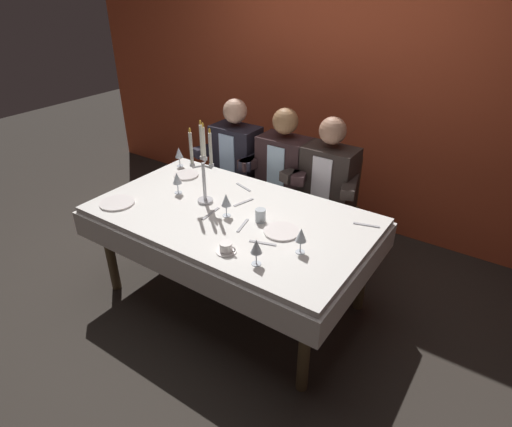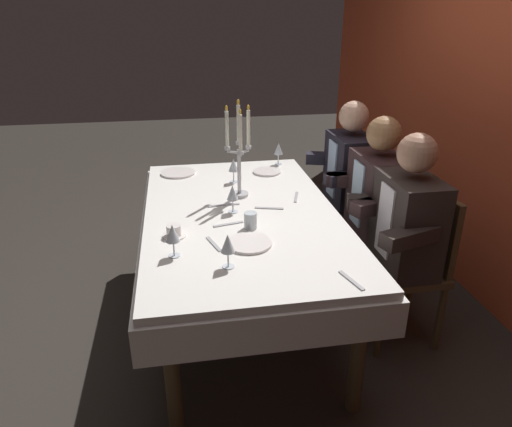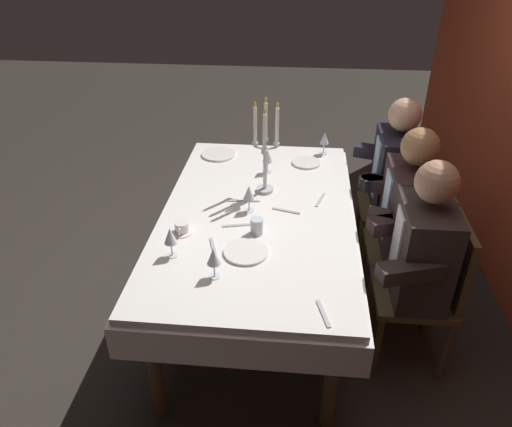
% 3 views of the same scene
% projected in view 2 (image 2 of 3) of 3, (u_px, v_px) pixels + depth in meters
% --- Properties ---
extents(ground_plane, '(12.00, 12.00, 0.00)m').
position_uv_depth(ground_plane, '(243.00, 317.00, 3.01)').
color(ground_plane, '#2F2924').
extents(dining_table, '(1.94, 1.14, 0.74)m').
position_uv_depth(dining_table, '(242.00, 230.00, 2.76)').
color(dining_table, white).
rests_on(dining_table, ground_plane).
extents(candelabra, '(0.15, 0.17, 0.60)m').
position_uv_depth(candelabra, '(239.00, 154.00, 2.83)').
color(candelabra, silver).
rests_on(candelabra, dining_table).
extents(dinner_plate_0, '(0.20, 0.20, 0.01)m').
position_uv_depth(dinner_plate_0, '(267.00, 172.00, 3.36)').
color(dinner_plate_0, white).
rests_on(dinner_plate_0, dining_table).
extents(dinner_plate_1, '(0.25, 0.25, 0.01)m').
position_uv_depth(dinner_plate_1, '(178.00, 173.00, 3.33)').
color(dinner_plate_1, white).
rests_on(dinner_plate_1, dining_table).
extents(dinner_plate_2, '(0.23, 0.23, 0.01)m').
position_uv_depth(dinner_plate_2, '(249.00, 243.00, 2.33)').
color(dinner_plate_2, white).
rests_on(dinner_plate_2, dining_table).
extents(wine_glass_0, '(0.07, 0.07, 0.16)m').
position_uv_depth(wine_glass_0, '(233.00, 166.00, 3.13)').
color(wine_glass_0, silver).
rests_on(wine_glass_0, dining_table).
extents(wine_glass_1, '(0.07, 0.07, 0.16)m').
position_uv_depth(wine_glass_1, '(173.00, 234.00, 2.18)').
color(wine_glass_1, silver).
rests_on(wine_glass_1, dining_table).
extents(wine_glass_2, '(0.07, 0.07, 0.16)m').
position_uv_depth(wine_glass_2, '(228.00, 245.00, 2.09)').
color(wine_glass_2, silver).
rests_on(wine_glass_2, dining_table).
extents(wine_glass_3, '(0.07, 0.07, 0.16)m').
position_uv_depth(wine_glass_3, '(278.00, 149.00, 3.49)').
color(wine_glass_3, silver).
rests_on(wine_glass_3, dining_table).
extents(wine_glass_4, '(0.07, 0.07, 0.16)m').
position_uv_depth(wine_glass_4, '(233.00, 194.00, 2.66)').
color(wine_glass_4, silver).
rests_on(wine_glass_4, dining_table).
extents(water_tumbler_0, '(0.07, 0.07, 0.09)m').
position_uv_depth(water_tumbler_0, '(251.00, 220.00, 2.49)').
color(water_tumbler_0, silver).
rests_on(water_tumbler_0, dining_table).
extents(coffee_cup_0, '(0.13, 0.12, 0.06)m').
position_uv_depth(coffee_cup_0, '(174.00, 231.00, 2.41)').
color(coffee_cup_0, white).
rests_on(coffee_cup_0, dining_table).
extents(fork_0, '(0.17, 0.06, 0.01)m').
position_uv_depth(fork_0, '(351.00, 280.00, 2.02)').
color(fork_0, '#B7B7BC').
rests_on(fork_0, dining_table).
extents(spoon_1, '(0.17, 0.07, 0.01)m').
position_uv_depth(spoon_1, '(214.00, 244.00, 2.33)').
color(spoon_1, '#B7B7BC').
rests_on(spoon_1, dining_table).
extents(fork_2, '(0.06, 0.17, 0.01)m').
position_uv_depth(fork_2, '(228.00, 224.00, 2.55)').
color(fork_2, '#B7B7BC').
rests_on(fork_2, dining_table).
extents(knife_3, '(0.03, 0.19, 0.01)m').
position_uv_depth(knife_3, '(224.00, 205.00, 2.79)').
color(knife_3, '#B7B7BC').
rests_on(knife_3, dining_table).
extents(fork_4, '(0.17, 0.07, 0.01)m').
position_uv_depth(fork_4, '(296.00, 197.00, 2.92)').
color(fork_4, '#B7B7BC').
rests_on(fork_4, dining_table).
extents(spoon_5, '(0.06, 0.17, 0.01)m').
position_uv_depth(spoon_5, '(269.00, 208.00, 2.75)').
color(spoon_5, '#B7B7BC').
rests_on(spoon_5, dining_table).
extents(seated_diner_0, '(0.63, 0.48, 1.24)m').
position_uv_depth(seated_diner_0, '(350.00, 171.00, 3.40)').
color(seated_diner_0, brown).
rests_on(seated_diner_0, ground_plane).
extents(seated_diner_1, '(0.63, 0.48, 1.24)m').
position_uv_depth(seated_diner_1, '(378.00, 196.00, 2.95)').
color(seated_diner_1, brown).
rests_on(seated_diner_1, ground_plane).
extents(seated_diner_2, '(0.63, 0.48, 1.24)m').
position_uv_depth(seated_diner_2, '(408.00, 223.00, 2.58)').
color(seated_diner_2, brown).
rests_on(seated_diner_2, ground_plane).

